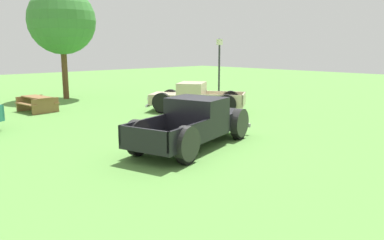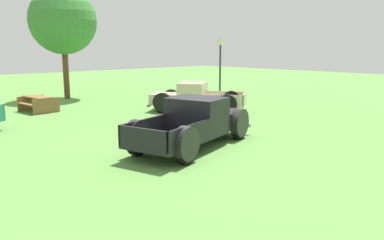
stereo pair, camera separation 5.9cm
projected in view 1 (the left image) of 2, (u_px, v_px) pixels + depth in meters
ground_plane at (196, 146)px, 12.79m from camera, size 80.00×80.00×0.00m
pickup_truck_foreground at (198, 122)px, 12.90m from camera, size 5.54×3.23×1.60m
pickup_truck_behind_left at (191, 98)px, 19.57m from camera, size 4.15×4.95×1.48m
lamp_post_near at (219, 67)px, 24.72m from camera, size 0.36×0.36×3.80m
picnic_table at (37, 102)px, 19.55m from camera, size 1.66×1.95×0.78m
oak_tree_east at (62, 21)px, 23.78m from camera, size 4.13×4.13×6.90m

